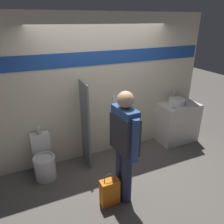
{
  "coord_description": "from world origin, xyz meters",
  "views": [
    {
      "loc": [
        -1.46,
        -3.08,
        2.57
      ],
      "look_at": [
        0.0,
        0.17,
        1.05
      ],
      "focal_mm": 35.0,
      "sensor_mm": 36.0,
      "label": 1
    }
  ],
  "objects_px": {
    "sink_basin": "(177,101)",
    "toilet": "(44,161)",
    "cell_phone": "(174,108)",
    "urinal_near_counter": "(123,116)",
    "shopping_bag": "(110,192)",
    "person_in_vest": "(124,141)"
  },
  "relations": [
    {
      "from": "person_in_vest",
      "to": "shopping_bag",
      "type": "xyz_separation_m",
      "value": [
        -0.25,
        -0.04,
        -0.79
      ]
    },
    {
      "from": "sink_basin",
      "to": "urinal_near_counter",
      "type": "bearing_deg",
      "value": 177.16
    },
    {
      "from": "person_in_vest",
      "to": "cell_phone",
      "type": "bearing_deg",
      "value": -64.51
    },
    {
      "from": "person_in_vest",
      "to": "shopping_bag",
      "type": "distance_m",
      "value": 0.83
    },
    {
      "from": "urinal_near_counter",
      "to": "sink_basin",
      "type": "bearing_deg",
      "value": -2.84
    },
    {
      "from": "person_in_vest",
      "to": "urinal_near_counter",
      "type": "bearing_deg",
      "value": -30.65
    },
    {
      "from": "sink_basin",
      "to": "toilet",
      "type": "height_order",
      "value": "sink_basin"
    },
    {
      "from": "cell_phone",
      "to": "urinal_near_counter",
      "type": "distance_m",
      "value": 1.1
    },
    {
      "from": "cell_phone",
      "to": "shopping_bag",
      "type": "bearing_deg",
      "value": -152.18
    },
    {
      "from": "urinal_near_counter",
      "to": "toilet",
      "type": "distance_m",
      "value": 1.69
    },
    {
      "from": "toilet",
      "to": "shopping_bag",
      "type": "bearing_deg",
      "value": -53.43
    },
    {
      "from": "toilet",
      "to": "shopping_bag",
      "type": "xyz_separation_m",
      "value": [
        0.79,
        -1.06,
        -0.09
      ]
    },
    {
      "from": "sink_basin",
      "to": "toilet",
      "type": "distance_m",
      "value": 2.95
    },
    {
      "from": "person_in_vest",
      "to": "sink_basin",
      "type": "bearing_deg",
      "value": -63.72
    },
    {
      "from": "cell_phone",
      "to": "person_in_vest",
      "type": "bearing_deg",
      "value": -149.76
    },
    {
      "from": "sink_basin",
      "to": "urinal_near_counter",
      "type": "relative_size",
      "value": 0.29
    },
    {
      "from": "cell_phone",
      "to": "person_in_vest",
      "type": "height_order",
      "value": "person_in_vest"
    },
    {
      "from": "toilet",
      "to": "person_in_vest",
      "type": "distance_m",
      "value": 1.61
    },
    {
      "from": "sink_basin",
      "to": "shopping_bag",
      "type": "height_order",
      "value": "sink_basin"
    },
    {
      "from": "sink_basin",
      "to": "shopping_bag",
      "type": "bearing_deg",
      "value": -151.2
    },
    {
      "from": "cell_phone",
      "to": "person_in_vest",
      "type": "distance_m",
      "value": 1.9
    },
    {
      "from": "toilet",
      "to": "shopping_bag",
      "type": "height_order",
      "value": "toilet"
    }
  ]
}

